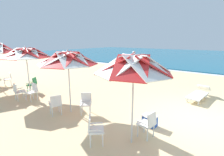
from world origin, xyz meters
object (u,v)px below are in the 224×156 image
at_px(plastic_chair_0, 148,123).
at_px(sun_lounger_1, 199,94).
at_px(plastic_chair_5, 33,84).
at_px(plastic_chair_1, 94,128).
at_px(beach_umbrella_1, 68,59).
at_px(cooler_box, 150,120).
at_px(plastic_chair_2, 86,102).
at_px(plastic_chair_6, 18,91).
at_px(beach_umbrella_0, 134,66).
at_px(plastic_chair_3, 56,104).
at_px(plastic_chair_4, 33,91).
at_px(plastic_chair_8, 9,78).
at_px(beach_umbrella_2, 26,53).

height_order(plastic_chair_0, sun_lounger_1, plastic_chair_0).
bearing_deg(plastic_chair_5, plastic_chair_1, -13.82).
height_order(beach_umbrella_1, cooler_box, beach_umbrella_1).
xyz_separation_m(plastic_chair_2, plastic_chair_6, (-3.83, -0.95, 0.00)).
height_order(beach_umbrella_0, plastic_chair_6, beach_umbrella_0).
relative_size(plastic_chair_3, cooler_box, 1.73).
relative_size(beach_umbrella_0, plastic_chair_0, 3.13).
bearing_deg(plastic_chair_4, sun_lounger_1, 38.16).
bearing_deg(plastic_chair_0, beach_umbrella_0, -117.04).
height_order(plastic_chair_8, sun_lounger_1, plastic_chair_8).
bearing_deg(plastic_chair_3, plastic_chair_2, 44.60).
relative_size(beach_umbrella_1, sun_lounger_1, 1.19).
height_order(beach_umbrella_1, plastic_chair_8, beach_umbrella_1).
bearing_deg(plastic_chair_8, beach_umbrella_2, -5.41).
xyz_separation_m(plastic_chair_3, plastic_chair_8, (-6.35, 0.82, 0.00)).
xyz_separation_m(beach_umbrella_1, plastic_chair_4, (-2.63, -0.22, -1.76)).
height_order(plastic_chair_4, plastic_chair_5, same).
distance_m(beach_umbrella_0, beach_umbrella_2, 6.38).
relative_size(plastic_chair_3, beach_umbrella_2, 0.32).
bearing_deg(beach_umbrella_1, plastic_chair_3, -113.15).
xyz_separation_m(beach_umbrella_0, plastic_chair_2, (-2.53, 0.63, -1.82)).
xyz_separation_m(plastic_chair_3, plastic_chair_4, (-2.39, 0.33, 0.00)).
bearing_deg(plastic_chair_0, sun_lounger_1, 83.10).
relative_size(plastic_chair_0, plastic_chair_5, 1.00).
distance_m(plastic_chair_1, cooler_box, 2.16).
bearing_deg(beach_umbrella_0, cooler_box, 89.62).
relative_size(beach_umbrella_0, beach_umbrella_1, 1.03).
relative_size(plastic_chair_5, plastic_chair_6, 1.00).
relative_size(plastic_chair_2, sun_lounger_1, 0.39).
bearing_deg(cooler_box, plastic_chair_8, -176.18).
distance_m(plastic_chair_2, cooler_box, 2.63).
bearing_deg(sun_lounger_1, beach_umbrella_2, -145.08).
relative_size(plastic_chair_1, plastic_chair_6, 1.00).
bearing_deg(beach_umbrella_1, beach_umbrella_0, -6.06).
bearing_deg(plastic_chair_1, beach_umbrella_1, 155.69).
bearing_deg(plastic_chair_1, plastic_chair_2, 141.61).
xyz_separation_m(plastic_chair_3, sun_lounger_1, (4.24, 5.54, -0.22)).
bearing_deg(beach_umbrella_2, plastic_chair_6, -88.89).
bearing_deg(plastic_chair_2, plastic_chair_1, -38.39).
distance_m(plastic_chair_6, cooler_box, 6.57).
bearing_deg(plastic_chair_1, plastic_chair_5, 166.18).
xyz_separation_m(beach_umbrella_1, plastic_chair_8, (-6.59, 0.27, -1.76)).
xyz_separation_m(plastic_chair_4, plastic_chair_6, (-0.58, -0.43, 0.00)).
bearing_deg(beach_umbrella_0, plastic_chair_5, 173.32).
distance_m(beach_umbrella_2, sun_lounger_1, 9.04).
xyz_separation_m(plastic_chair_0, beach_umbrella_2, (-6.64, -0.24, 1.82)).
bearing_deg(plastic_chair_5, plastic_chair_0, -2.40).
distance_m(plastic_chair_0, plastic_chair_6, 6.68).
height_order(beach_umbrella_2, plastic_chair_8, beach_umbrella_2).
bearing_deg(beach_umbrella_0, plastic_chair_1, -140.22).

